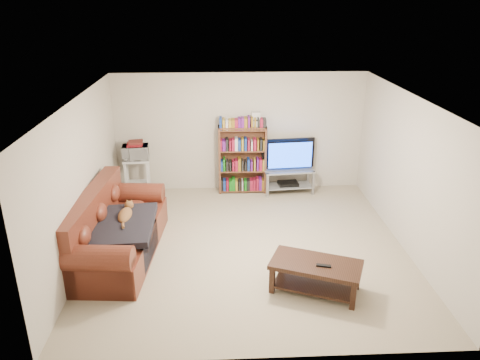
{
  "coord_description": "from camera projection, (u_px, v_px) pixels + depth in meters",
  "views": [
    {
      "loc": [
        -0.44,
        -6.61,
        3.79
      ],
      "look_at": [
        -0.1,
        0.4,
        1.0
      ],
      "focal_mm": 35.0,
      "sensor_mm": 36.0,
      "label": 1
    }
  ],
  "objects": [
    {
      "name": "microwave",
      "position": [
        136.0,
        152.0,
        9.07
      ],
      "size": [
        0.53,
        0.38,
        0.27
      ],
      "primitive_type": "imported",
      "rotation": [
        0.0,
        0.0,
        0.09
      ],
      "color": "silver",
      "rests_on": "microwave_stand"
    },
    {
      "name": "ceiling",
      "position": [
        248.0,
        99.0,
        6.67
      ],
      "size": [
        5.0,
        5.0,
        0.0
      ],
      "primitive_type": "plane",
      "rotation": [
        3.14,
        0.0,
        0.0
      ],
      "color": "white",
      "rests_on": "ground"
    },
    {
      "name": "television",
      "position": [
        289.0,
        155.0,
        9.34
      ],
      "size": [
        1.08,
        0.24,
        0.62
      ],
      "primitive_type": "imported",
      "rotation": [
        0.0,
        0.0,
        3.23
      ],
      "color": "black",
      "rests_on": "tv_stand"
    },
    {
      "name": "remote",
      "position": [
        324.0,
        266.0,
        6.19
      ],
      "size": [
        0.2,
        0.1,
        0.02
      ],
      "primitive_type": "cube",
      "rotation": [
        0.0,
        0.0,
        -0.25
      ],
      "color": "black",
      "rests_on": "coffee_table"
    },
    {
      "name": "wall_left",
      "position": [
        81.0,
        180.0,
        7.0
      ],
      "size": [
        0.0,
        5.0,
        5.0
      ],
      "primitive_type": "plane",
      "rotation": [
        1.57,
        0.0,
        1.57
      ],
      "color": "beige",
      "rests_on": "ground"
    },
    {
      "name": "tv_stand",
      "position": [
        288.0,
        177.0,
        9.51
      ],
      "size": [
        1.03,
        0.53,
        0.5
      ],
      "rotation": [
        0.0,
        0.0,
        0.09
      ],
      "color": "#999EA3",
      "rests_on": "floor"
    },
    {
      "name": "sofa",
      "position": [
        113.0,
        234.0,
        7.2
      ],
      "size": [
        1.23,
        2.48,
        1.03
      ],
      "rotation": [
        0.0,
        0.0,
        -0.08
      ],
      "color": "#5F2618",
      "rests_on": "floor"
    },
    {
      "name": "game_boxes",
      "position": [
        135.0,
        144.0,
        9.01
      ],
      "size": [
        0.32,
        0.28,
        0.05
      ],
      "primitive_type": "cube",
      "rotation": [
        0.0,
        0.0,
        0.09
      ],
      "color": "maroon",
      "rests_on": "microwave"
    },
    {
      "name": "shelf_clutter",
      "position": [
        247.0,
        121.0,
        9.15
      ],
      "size": [
        0.7,
        0.22,
        0.28
      ],
      "rotation": [
        0.0,
        0.0,
        -0.01
      ],
      "color": "silver",
      "rests_on": "bookshelf"
    },
    {
      "name": "coffee_table",
      "position": [
        316.0,
        271.0,
        6.32
      ],
      "size": [
        1.34,
        1.02,
        0.44
      ],
      "rotation": [
        0.0,
        0.0,
        -0.4
      ],
      "color": "black",
      "rests_on": "floor"
    },
    {
      "name": "wall_right",
      "position": [
        409.0,
        174.0,
        7.23
      ],
      "size": [
        0.0,
        5.0,
        5.0
      ],
      "primitive_type": "plane",
      "rotation": [
        1.57,
        0.0,
        -1.57
      ],
      "color": "beige",
      "rests_on": "ground"
    },
    {
      "name": "microwave_stand",
      "position": [
        137.0,
        173.0,
        9.22
      ],
      "size": [
        0.54,
        0.41,
        0.8
      ],
      "rotation": [
        0.0,
        0.0,
        0.09
      ],
      "color": "silver",
      "rests_on": "floor"
    },
    {
      "name": "bookshelf",
      "position": [
        242.0,
        159.0,
        9.42
      ],
      "size": [
        0.96,
        0.31,
        1.38
      ],
      "rotation": [
        0.0,
        0.0,
        -0.01
      ],
      "color": "brown",
      "rests_on": "floor"
    },
    {
      "name": "dvd_player",
      "position": [
        288.0,
        183.0,
        9.57
      ],
      "size": [
        0.42,
        0.31,
        0.06
      ],
      "primitive_type": "cube",
      "rotation": [
        0.0,
        0.0,
        0.09
      ],
      "color": "black",
      "rests_on": "tv_stand"
    },
    {
      "name": "wall_front",
      "position": [
        264.0,
        266.0,
        4.79
      ],
      "size": [
        5.0,
        0.0,
        5.0
      ],
      "primitive_type": "plane",
      "rotation": [
        -1.57,
        0.0,
        0.0
      ],
      "color": "beige",
      "rests_on": "ground"
    },
    {
      "name": "floor",
      "position": [
        247.0,
        246.0,
        7.55
      ],
      "size": [
        5.0,
        5.0,
        0.0
      ],
      "primitive_type": "plane",
      "color": "tan",
      "rests_on": "ground"
    },
    {
      "name": "wall_back",
      "position": [
        240.0,
        132.0,
        9.43
      ],
      "size": [
        5.0,
        0.0,
        5.0
      ],
      "primitive_type": "plane",
      "rotation": [
        1.57,
        0.0,
        0.0
      ],
      "color": "beige",
      "rests_on": "ground"
    },
    {
      "name": "cat",
      "position": [
        125.0,
        215.0,
        7.14
      ],
      "size": [
        0.31,
        0.68,
        0.2
      ],
      "primitive_type": null,
      "rotation": [
        0.0,
        0.0,
        -0.08
      ],
      "color": "brown",
      "rests_on": "sofa"
    },
    {
      "name": "blanket",
      "position": [
        122.0,
        225.0,
        6.96
      ],
      "size": [
        0.94,
        1.21,
        0.2
      ],
      "primitive_type": "cube",
      "rotation": [
        0.05,
        -0.04,
        0.0
      ],
      "color": "black",
      "rests_on": "sofa"
    }
  ]
}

